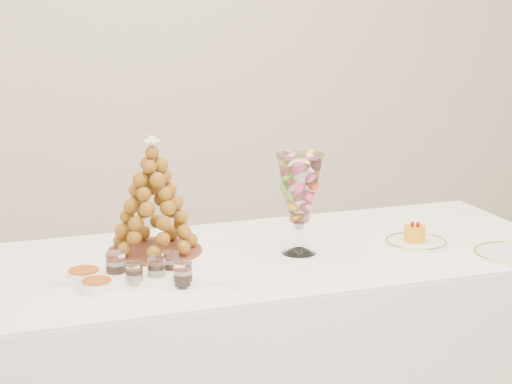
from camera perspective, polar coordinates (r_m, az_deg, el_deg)
name	(u,v)px	position (r m, az deg, el deg)	size (l,w,h in m)	color
buffet_table	(258,365)	(2.87, 0.11, -11.44)	(2.03, 0.87, 0.76)	white
lace_tray	(152,262)	(2.65, -6.92, -4.68)	(0.54, 0.40, 0.02)	white
macaron_vase	(300,189)	(2.70, 2.93, 0.18)	(0.15, 0.15, 0.32)	white
cake_plate	(416,242)	(2.89, 10.61, -3.32)	(0.21, 0.21, 0.01)	white
spare_plate	(512,254)	(2.84, 16.70, -3.99)	(0.25, 0.25, 0.01)	white
verrine_a	(116,265)	(2.54, -9.33, -4.85)	(0.06, 0.06, 0.08)	white
verrine_b	(156,270)	(2.50, -6.66, -5.17)	(0.05, 0.05, 0.07)	white
verrine_c	(171,263)	(2.55, -5.72, -4.75)	(0.05, 0.05, 0.07)	white
verrine_d	(134,275)	(2.47, -8.12, -5.48)	(0.05, 0.05, 0.07)	white
verrine_e	(183,275)	(2.45, -4.90, -5.51)	(0.05, 0.05, 0.07)	white
ramekin_back	(84,276)	(2.54, -11.40, -5.50)	(0.10, 0.10, 0.03)	white
ramekin_front	(97,286)	(2.46, -10.57, -6.19)	(0.09, 0.09, 0.03)	white
croquembouche	(153,196)	(2.68, -6.85, -0.28)	(0.30, 0.30, 0.37)	brown
mousse_cake	(415,233)	(2.89, 10.54, -2.71)	(0.07, 0.07, 0.06)	#E9A30A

